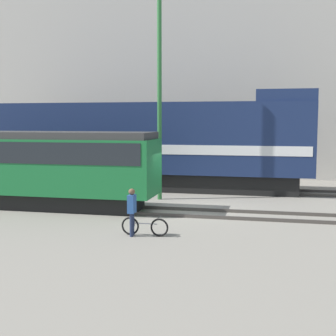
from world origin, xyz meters
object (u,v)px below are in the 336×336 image
(bicycle, at_px, (145,227))
(utility_pole_left, at_px, (159,98))
(freight_locomotive, at_px, (143,144))
(person, at_px, (132,207))
(streetcar, at_px, (25,164))

(bicycle, height_order, utility_pole_left, utility_pole_left)
(freight_locomotive, distance_m, person, 11.07)
(streetcar, xyz_separation_m, person, (6.23, -4.06, -0.96))
(utility_pole_left, bearing_deg, streetcar, -148.56)
(streetcar, relative_size, person, 7.39)
(streetcar, xyz_separation_m, utility_pole_left, (5.39, 3.29, 3.03))
(freight_locomotive, distance_m, streetcar, 7.54)
(freight_locomotive, xyz_separation_m, utility_pole_left, (1.77, -3.29, 2.42))
(streetcar, relative_size, utility_pole_left, 1.21)
(person, xyz_separation_m, utility_pole_left, (-0.84, 7.35, 3.98))
(streetcar, height_order, utility_pole_left, utility_pole_left)
(person, bearing_deg, streetcar, 146.92)
(bicycle, xyz_separation_m, person, (-0.40, -0.15, 0.66))
(freight_locomotive, relative_size, utility_pole_left, 1.90)
(bicycle, bearing_deg, utility_pole_left, 99.81)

